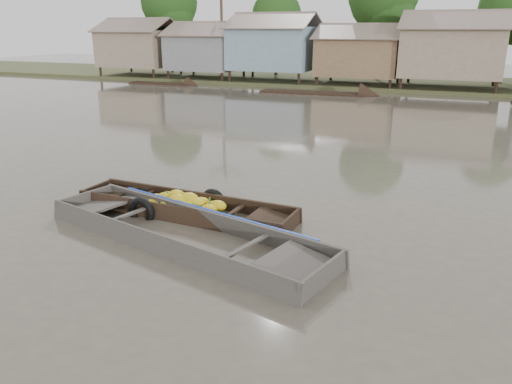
% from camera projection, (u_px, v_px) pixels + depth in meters
% --- Properties ---
extents(ground, '(120.00, 120.00, 0.00)m').
position_uv_depth(ground, '(247.00, 251.00, 10.01)').
color(ground, '#51493E').
rests_on(ground, ground).
extents(riverbank, '(120.00, 12.47, 10.22)m').
position_uv_depth(riverbank, '(462.00, 45.00, 35.87)').
color(riverbank, '#384723').
rests_on(riverbank, ground).
extents(banana_boat, '(5.57, 1.55, 0.77)m').
position_uv_depth(banana_boat, '(182.00, 207.00, 12.02)').
color(banana_boat, black).
rests_on(banana_boat, ground).
extents(viewer_boat, '(7.05, 3.36, 0.55)m').
position_uv_depth(viewer_boat, '(185.00, 238.00, 10.53)').
color(viewer_boat, '#3B3632').
rests_on(viewer_boat, ground).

